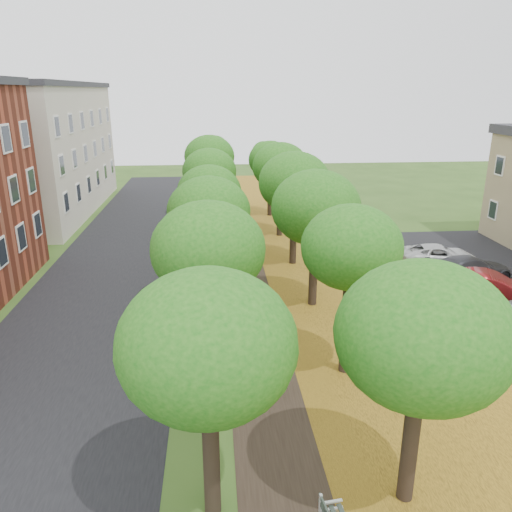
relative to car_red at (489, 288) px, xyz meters
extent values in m
plane|color=#2D4C19|center=(-11.00, -11.36, -0.77)|extent=(120.00, 120.00, 0.00)
cube|color=black|center=(-18.50, 3.64, -0.76)|extent=(8.00, 70.00, 0.01)
cube|color=black|center=(-11.00, 3.64, -0.76)|extent=(3.20, 70.00, 0.01)
cube|color=#B08020|center=(-6.00, 3.64, -0.76)|extent=(7.50, 70.00, 0.01)
cube|color=black|center=(2.50, 4.64, -0.76)|extent=(9.00, 16.00, 0.01)
cylinder|color=black|center=(-13.20, -11.36, 0.86)|extent=(0.40, 0.40, 3.26)
ellipsoid|color=#185C13|center=(-13.20, -11.36, 3.71)|extent=(3.74, 3.74, 3.18)
cylinder|color=black|center=(-13.20, -5.36, 0.86)|extent=(0.40, 0.40, 3.26)
ellipsoid|color=#185C13|center=(-13.20, -5.36, 3.71)|extent=(3.74, 3.74, 3.18)
cylinder|color=black|center=(-13.20, 0.64, 0.86)|extent=(0.40, 0.40, 3.26)
ellipsoid|color=#185C13|center=(-13.20, 0.64, 3.71)|extent=(3.74, 3.74, 3.18)
cylinder|color=black|center=(-13.20, 6.64, 0.86)|extent=(0.40, 0.40, 3.26)
ellipsoid|color=#185C13|center=(-13.20, 6.64, 3.71)|extent=(3.74, 3.74, 3.18)
cylinder|color=black|center=(-13.20, 12.64, 0.86)|extent=(0.40, 0.40, 3.26)
ellipsoid|color=#185C13|center=(-13.20, 12.64, 3.71)|extent=(3.74, 3.74, 3.18)
cylinder|color=black|center=(-13.20, 18.64, 0.86)|extent=(0.40, 0.40, 3.26)
ellipsoid|color=#185C13|center=(-13.20, 18.64, 3.71)|extent=(3.74, 3.74, 3.18)
cylinder|color=black|center=(-8.40, -11.36, 0.86)|extent=(0.40, 0.40, 3.26)
ellipsoid|color=#185C13|center=(-8.40, -11.36, 3.71)|extent=(3.74, 3.74, 3.18)
cylinder|color=black|center=(-8.40, -5.36, 0.86)|extent=(0.40, 0.40, 3.26)
ellipsoid|color=#185C13|center=(-8.40, -5.36, 3.71)|extent=(3.74, 3.74, 3.18)
cylinder|color=black|center=(-8.40, 0.64, 0.86)|extent=(0.40, 0.40, 3.26)
ellipsoid|color=#185C13|center=(-8.40, 0.64, 3.71)|extent=(3.74, 3.74, 3.18)
cylinder|color=black|center=(-8.40, 6.64, 0.86)|extent=(0.40, 0.40, 3.26)
ellipsoid|color=#185C13|center=(-8.40, 6.64, 3.71)|extent=(3.74, 3.74, 3.18)
cylinder|color=black|center=(-8.40, 12.64, 0.86)|extent=(0.40, 0.40, 3.26)
ellipsoid|color=#185C13|center=(-8.40, 12.64, 3.71)|extent=(3.74, 3.74, 3.18)
cylinder|color=black|center=(-8.40, 18.64, 0.86)|extent=(0.40, 0.40, 3.26)
ellipsoid|color=#185C13|center=(-8.40, 18.64, 3.71)|extent=(3.74, 3.74, 3.18)
cube|color=beige|center=(-28.00, 21.64, 4.23)|extent=(10.00, 20.00, 10.00)
cube|color=#2D2D33|center=(-28.00, 21.64, 9.43)|extent=(10.30, 20.30, 0.40)
cube|color=silver|center=(-10.44, -12.04, -0.08)|extent=(0.50, 0.13, 0.04)
imported|color=maroon|center=(0.00, 0.00, 0.00)|extent=(4.92, 3.13, 1.53)
imported|color=#313136|center=(0.59, 2.97, -0.09)|extent=(4.91, 2.70, 1.35)
imported|color=silver|center=(0.00, 5.48, -0.15)|extent=(4.63, 2.57, 1.22)
camera|label=1|loc=(-12.99, -21.00, 8.96)|focal=35.00mm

